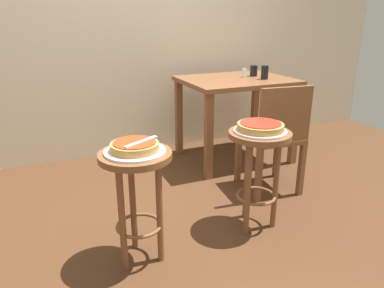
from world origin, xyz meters
TOP-DOWN VIEW (x-y plane):
  - ground_plane at (0.00, 0.00)m, footprint 6.00×6.00m
  - stool_foreground at (-0.37, -0.14)m, footprint 0.38×0.38m
  - serving_plate_foreground at (-0.37, -0.14)m, footprint 0.32×0.32m
  - pizza_foreground at (-0.37, -0.14)m, footprint 0.25×0.25m
  - stool_middle at (0.42, -0.10)m, footprint 0.38×0.38m
  - serving_plate_middle at (0.42, -0.10)m, footprint 0.32×0.32m
  - pizza_middle at (0.42, -0.10)m, footprint 0.28×0.28m
  - dining_table at (0.89, 1.02)m, footprint 0.97×0.77m
  - cup_near_edge at (1.10, 0.88)m, footprint 0.07×0.07m
  - cup_far_edge at (1.10, 1.07)m, footprint 0.07×0.07m
  - condiment_shaker at (0.99, 1.05)m, footprint 0.04×0.04m
  - wooden_chair at (0.80, 0.27)m, footprint 0.44×0.44m
  - pizza_server_knife at (-0.34, -0.16)m, footprint 0.20×0.13m

SIDE VIEW (x-z plane):
  - ground_plane at x=0.00m, z-range 0.00..0.00m
  - wooden_chair at x=0.80m, z-range 0.04..0.89m
  - stool_foreground at x=-0.37m, z-range 0.16..0.80m
  - stool_middle at x=0.42m, z-range 0.16..0.80m
  - dining_table at x=0.89m, z-range 0.27..1.04m
  - serving_plate_foreground at x=-0.37m, z-range 0.65..0.66m
  - serving_plate_middle at x=0.42m, z-range 0.65..0.66m
  - pizza_middle at x=0.42m, z-range 0.66..0.71m
  - pizza_foreground at x=-0.37m, z-range 0.66..0.71m
  - pizza_server_knife at x=-0.34m, z-range 0.71..0.71m
  - condiment_shaker at x=0.99m, z-range 0.77..0.85m
  - cup_far_edge at x=1.10m, z-range 0.77..0.87m
  - cup_near_edge at x=1.10m, z-range 0.77..0.89m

